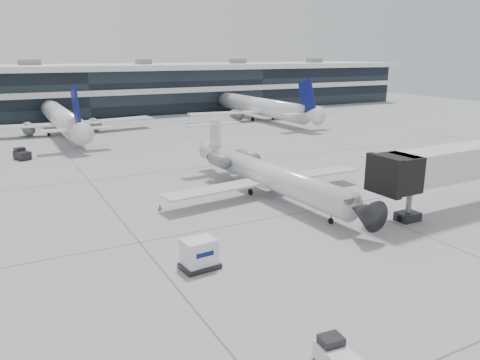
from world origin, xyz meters
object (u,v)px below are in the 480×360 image
baggage_tug (335,355)px  cargo_uld (199,254)px  regional_jet (268,174)px  jet_bridge (466,162)px

baggage_tug → cargo_uld: 12.20m
baggage_tug → regional_jet: bearing=70.5°
cargo_uld → baggage_tug: bearing=-88.2°
regional_jet → baggage_tug: 26.53m
regional_jet → jet_bridge: bearing=-43.8°
jet_bridge → cargo_uld: bearing=179.7°
regional_jet → baggage_tug: bearing=-117.3°
regional_jet → cargo_uld: size_ratio=10.66×
regional_jet → cargo_uld: (-12.42, -11.99, -1.16)m
jet_bridge → regional_jet: bearing=138.0°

